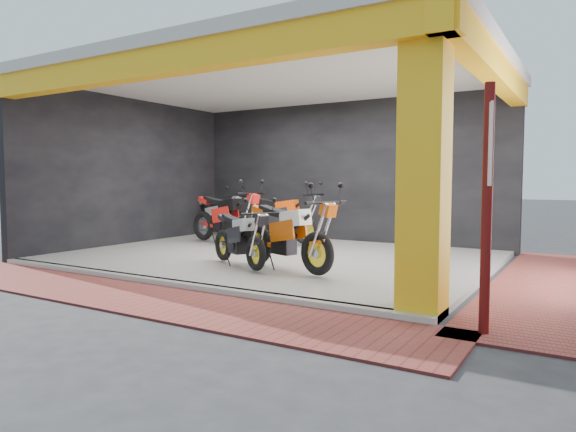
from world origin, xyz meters
name	(u,v)px	position (x,y,z in m)	size (l,w,h in m)	color
ground	(211,276)	(0.00, 0.00, 0.00)	(80.00, 80.00, 0.00)	#2D2D30
showroom_floor	(276,257)	(0.00, 2.00, 0.05)	(8.00, 6.00, 0.10)	silver
showroom_ceiling	(276,76)	(0.00, 2.00, 3.60)	(8.40, 6.40, 0.20)	beige
back_wall	(343,173)	(0.00, 5.10, 1.75)	(8.20, 0.20, 3.50)	black
left_wall	(131,173)	(-4.10, 2.00, 1.75)	(0.20, 6.20, 3.50)	black
corner_column	(424,166)	(3.75, -0.75, 1.75)	(0.50, 0.50, 3.50)	yellow
header_beam_front	(165,62)	(0.00, -1.00, 3.30)	(8.40, 0.30, 0.40)	yellow
header_beam_right	(494,69)	(4.00, 2.00, 3.30)	(0.30, 6.40, 0.40)	yellow
floor_kerb	(167,283)	(0.00, -1.02, 0.05)	(8.00, 0.20, 0.10)	silver
paver_front	(126,296)	(0.00, -1.80, 0.01)	(9.00, 1.40, 0.03)	maroon
paver_right	(544,284)	(4.80, 2.00, 0.01)	(1.40, 7.00, 0.03)	maroon
signpost	(487,199)	(4.50, -1.14, 1.39)	(0.13, 0.34, 2.55)	#580F0D
moto_hero	(317,232)	(1.80, 0.34, 0.79)	(2.27, 0.84, 1.38)	#D55108
moto_row_a	(256,237)	(0.75, 0.21, 0.68)	(1.88, 0.70, 1.15)	black
moto_row_b	(246,215)	(-1.22, 2.68, 0.82)	(2.35, 0.87, 1.44)	red
moto_row_c	(306,215)	(-0.13, 3.47, 0.80)	(2.29, 0.85, 1.40)	black
moto_row_d	(231,212)	(-2.80, 4.19, 0.74)	(2.10, 0.78, 1.28)	#9B9DA2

